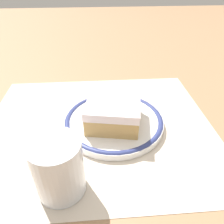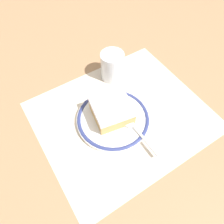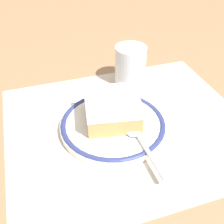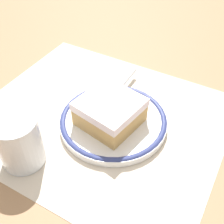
{
  "view_description": "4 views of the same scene",
  "coord_description": "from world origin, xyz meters",
  "px_view_note": "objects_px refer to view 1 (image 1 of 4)",
  "views": [
    {
      "loc": [
        0.0,
        -0.32,
        0.26
      ],
      "look_at": [
        0.03,
        -0.0,
        0.03
      ],
      "focal_mm": 34.77,
      "sensor_mm": 36.0,
      "label": 1
    },
    {
      "loc": [
        0.19,
        0.25,
        0.47
      ],
      "look_at": [
        0.03,
        -0.0,
        0.03
      ],
      "focal_mm": 34.65,
      "sensor_mm": 36.0,
      "label": 2
    },
    {
      "loc": [
        0.14,
        0.35,
        0.33
      ],
      "look_at": [
        0.03,
        -0.0,
        0.03
      ],
      "focal_mm": 44.43,
      "sensor_mm": 36.0,
      "label": 3
    },
    {
      "loc": [
        0.2,
        -0.3,
        0.36
      ],
      "look_at": [
        0.03,
        -0.0,
        0.03
      ],
      "focal_mm": 45.85,
      "sensor_mm": 36.0,
      "label": 4
    }
  ],
  "objects_px": {
    "cake_slice": "(111,112)",
    "spoon": "(98,102)",
    "plate": "(112,123)",
    "cup": "(56,171)"
  },
  "relations": [
    {
      "from": "plate",
      "to": "cake_slice",
      "type": "relative_size",
      "value": 1.74
    },
    {
      "from": "cake_slice",
      "to": "spoon",
      "type": "xyz_separation_m",
      "value": [
        -0.02,
        0.06,
        -0.02
      ]
    },
    {
      "from": "spoon",
      "to": "cup",
      "type": "height_order",
      "value": "cup"
    },
    {
      "from": "plate",
      "to": "spoon",
      "type": "xyz_separation_m",
      "value": [
        -0.02,
        0.06,
        0.01
      ]
    },
    {
      "from": "plate",
      "to": "spoon",
      "type": "height_order",
      "value": "spoon"
    },
    {
      "from": "spoon",
      "to": "cup",
      "type": "xyz_separation_m",
      "value": [
        -0.06,
        -0.19,
        0.02
      ]
    },
    {
      "from": "cake_slice",
      "to": "spoon",
      "type": "relative_size",
      "value": 0.82
    },
    {
      "from": "plate",
      "to": "cake_slice",
      "type": "xyz_separation_m",
      "value": [
        -0.0,
        -0.0,
        0.03
      ]
    },
    {
      "from": "cup",
      "to": "spoon",
      "type": "bearing_deg",
      "value": 72.66
    },
    {
      "from": "plate",
      "to": "spoon",
      "type": "relative_size",
      "value": 1.43
    }
  ]
}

